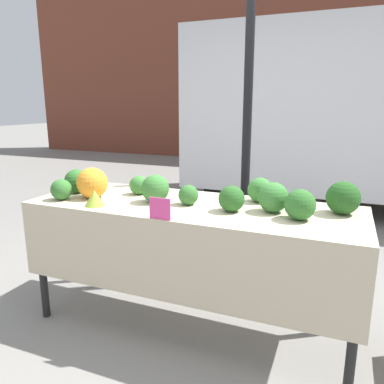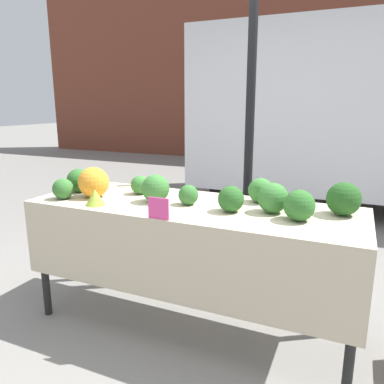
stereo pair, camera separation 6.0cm
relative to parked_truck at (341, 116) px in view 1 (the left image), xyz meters
name	(u,v)px [view 1 (the left image)]	position (x,y,z in m)	size (l,w,h in m)	color
ground_plane	(192,323)	(-0.77, -3.55, -1.27)	(40.00, 40.00, 0.00)	gray
building_facade	(314,64)	(-0.77, 4.12, 1.06)	(16.00, 0.60, 4.67)	brown
tent_pole	(247,139)	(-0.64, -2.74, -0.10)	(0.07, 0.07, 2.33)	black
parked_truck	(341,116)	(0.00, 0.00, 0.00)	(4.38, 1.95, 2.43)	silver
market_table	(188,224)	(-0.77, -3.61, -0.56)	(2.05, 0.72, 0.82)	beige
orange_cauliflower	(92,183)	(-1.44, -3.64, -0.35)	(0.20, 0.20, 0.20)	orange
romanesco_head	(94,198)	(-1.31, -3.80, -0.40)	(0.12, 0.12, 0.10)	#93B238
broccoli_head_0	(155,189)	(-1.01, -3.58, -0.36)	(0.18, 0.18, 0.18)	#387533
broccoli_head_1	(273,197)	(-0.28, -3.52, -0.36)	(0.17, 0.17, 0.17)	#387533
broccoli_head_2	(77,181)	(-1.63, -3.56, -0.36)	(0.17, 0.17, 0.17)	#2D6628
broccoli_head_3	(188,195)	(-0.79, -3.56, -0.39)	(0.12, 0.12, 0.12)	#336B2D
broccoli_head_4	(300,205)	(-0.12, -3.61, -0.36)	(0.17, 0.17, 0.17)	#2D6628
broccoli_head_5	(343,198)	(0.09, -3.41, -0.35)	(0.19, 0.19, 0.19)	#23511E
broccoli_head_6	(139,185)	(-1.21, -3.43, -0.38)	(0.13, 0.13, 0.13)	#387533
broccoli_head_7	(232,199)	(-0.50, -3.60, -0.37)	(0.15, 0.15, 0.15)	#285B23
broccoli_head_8	(61,190)	(-1.60, -3.75, -0.38)	(0.14, 0.14, 0.14)	#336B2D
broccoli_head_9	(260,190)	(-0.40, -3.32, -0.37)	(0.16, 0.16, 0.16)	#387533
price_sign	(160,209)	(-0.82, -3.89, -0.39)	(0.13, 0.01, 0.12)	#EF4793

